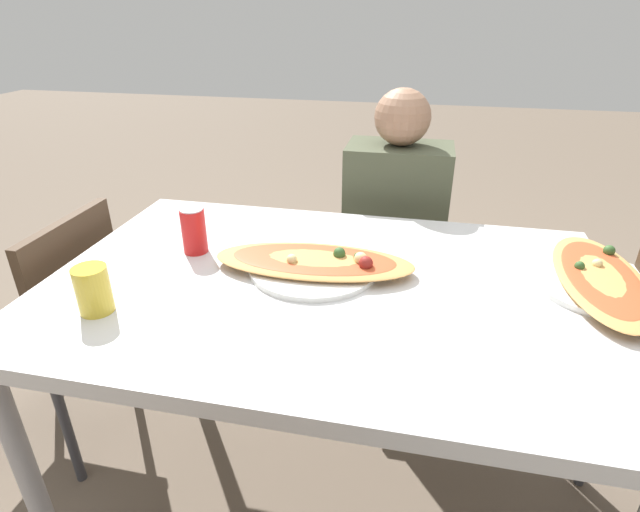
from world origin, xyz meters
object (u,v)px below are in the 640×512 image
(person_seated, at_px, (395,221))
(dining_table, at_px, (328,305))
(pizza_second, at_px, (600,280))
(chair_far_seated, at_px, (394,252))
(soda_can, at_px, (194,231))
(pizza_main, at_px, (315,263))
(chair_side_left, at_px, (55,323))
(drink_glass, at_px, (93,290))

(person_seated, bearing_deg, dining_table, 80.04)
(pizza_second, bearing_deg, person_seated, 133.51)
(chair_far_seated, relative_size, person_seated, 0.74)
(soda_can, height_order, pizza_second, soda_can)
(chair_far_seated, height_order, pizza_main, chair_far_seated)
(dining_table, distance_m, chair_far_seated, 0.81)
(person_seated, xyz_separation_m, pizza_main, (-0.16, -0.61, 0.12))
(chair_side_left, distance_m, pizza_main, 0.89)
(chair_far_seated, distance_m, person_seated, 0.21)
(person_seated, bearing_deg, chair_side_left, 31.49)
(chair_far_seated, xyz_separation_m, person_seated, (0.00, -0.11, 0.18))
(pizza_main, xyz_separation_m, drink_glass, (-0.43, -0.29, 0.03))
(person_seated, xyz_separation_m, pizza_second, (0.52, -0.55, 0.12))
(pizza_second, bearing_deg, drink_glass, -162.71)
(chair_far_seated, distance_m, chair_side_left, 1.24)
(pizza_main, xyz_separation_m, soda_can, (-0.34, 0.03, 0.04))
(drink_glass, bearing_deg, dining_table, 26.13)
(chair_side_left, relative_size, person_seated, 0.74)
(soda_can, bearing_deg, pizza_second, 1.36)
(person_seated, bearing_deg, chair_far_seated, -90.00)
(chair_far_seated, xyz_separation_m, soda_can, (-0.51, -0.69, 0.34))
(chair_far_seated, xyz_separation_m, chair_side_left, (-1.00, -0.72, 0.00))
(pizza_main, bearing_deg, dining_table, -49.96)
(pizza_main, relative_size, soda_can, 4.17)
(soda_can, bearing_deg, person_seated, 48.72)
(chair_side_left, bearing_deg, drink_glass, -125.12)
(person_seated, height_order, pizza_second, person_seated)
(chair_side_left, height_order, soda_can, soda_can)
(soda_can, bearing_deg, dining_table, -12.99)
(pizza_second, bearing_deg, pizza_main, -175.14)
(person_seated, relative_size, drink_glass, 10.45)
(chair_side_left, distance_m, drink_glass, 0.60)
(dining_table, relative_size, soda_can, 11.04)
(soda_can, bearing_deg, chair_side_left, -175.78)
(dining_table, xyz_separation_m, soda_can, (-0.39, 0.09, 0.13))
(chair_far_seated, bearing_deg, person_seated, 90.00)
(chair_far_seated, bearing_deg, pizza_main, 77.20)
(chair_far_seated, relative_size, soda_can, 6.62)
(drink_glass, bearing_deg, pizza_second, 17.29)
(chair_side_left, height_order, drink_glass, drink_glass)
(drink_glass, bearing_deg, chair_far_seated, 59.59)
(dining_table, relative_size, chair_side_left, 1.67)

